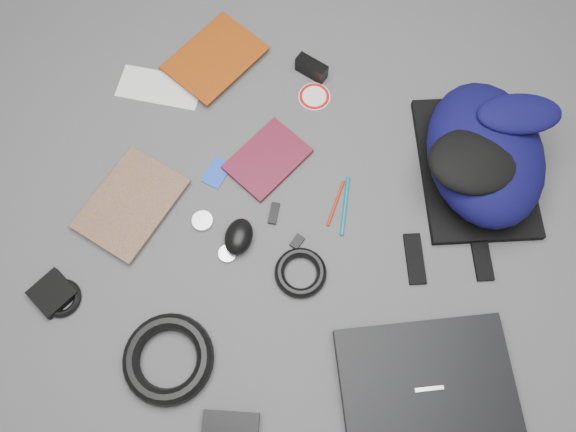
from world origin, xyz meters
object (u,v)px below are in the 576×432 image
(comic_book, at_px, (101,186))
(compact_camera, at_px, (312,68))
(backpack, at_px, (485,153))
(pouch, at_px, (53,293))
(laptop, at_px, (427,389))
(dvd_case, at_px, (268,159))
(mouse, at_px, (239,237))
(power_brick, at_px, (231,424))
(textbook_red, at_px, (191,40))

(comic_book, height_order, compact_camera, compact_camera)
(backpack, bearing_deg, pouch, -165.42)
(backpack, bearing_deg, laptop, -110.44)
(comic_book, bearing_deg, dvd_case, 41.66)
(backpack, distance_m, mouse, 0.63)
(mouse, bearing_deg, backpack, 31.43)
(compact_camera, relative_size, power_brick, 0.73)
(power_brick, bearing_deg, mouse, 93.01)
(dvd_case, relative_size, pouch, 2.28)
(laptop, distance_m, dvd_case, 0.68)
(comic_book, distance_m, dvd_case, 0.43)
(comic_book, distance_m, pouch, 0.29)
(backpack, bearing_deg, mouse, -165.25)
(comic_book, xyz_separation_m, pouch, (0.02, -0.29, 0.00))
(comic_book, bearing_deg, pouch, -75.18)
(backpack, distance_m, textbook_red, 0.85)
(laptop, xyz_separation_m, mouse, (-0.53, 0.18, 0.01))
(textbook_red, height_order, pouch, textbook_red)
(dvd_case, height_order, power_brick, power_brick)
(laptop, bearing_deg, mouse, 134.43)
(compact_camera, bearing_deg, comic_book, -113.15)
(dvd_case, bearing_deg, power_brick, -53.20)
(mouse, bearing_deg, pouch, -148.99)
(textbook_red, distance_m, mouse, 0.61)
(compact_camera, bearing_deg, backpack, -0.73)
(textbook_red, bearing_deg, laptop, -16.68)
(dvd_case, relative_size, mouse, 2.10)
(dvd_case, bearing_deg, laptop, -14.51)
(power_brick, bearing_deg, compact_camera, 81.94)
(compact_camera, bearing_deg, mouse, -76.47)
(backpack, distance_m, compact_camera, 0.51)
(power_brick, bearing_deg, comic_book, 125.39)
(textbook_red, bearing_deg, power_brick, -40.08)
(dvd_case, bearing_deg, pouch, -101.84)
(dvd_case, height_order, pouch, pouch)
(textbook_red, bearing_deg, mouse, -33.79)
(backpack, distance_m, laptop, 0.58)
(laptop, xyz_separation_m, textbook_red, (-0.88, 0.67, -0.01))
(laptop, distance_m, textbook_red, 1.10)
(backpack, height_order, laptop, backpack)
(laptop, bearing_deg, textbook_red, 115.75)
(compact_camera, bearing_deg, dvd_case, -79.34)
(backpack, distance_m, comic_book, 0.96)
(dvd_case, distance_m, mouse, 0.23)
(textbook_red, bearing_deg, pouch, -69.94)
(power_brick, xyz_separation_m, pouch, (-0.51, 0.12, -0.00))
(comic_book, bearing_deg, compact_camera, 63.94)
(laptop, relative_size, compact_camera, 4.31)
(compact_camera, relative_size, mouse, 0.93)
(textbook_red, distance_m, power_brick, 1.02)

